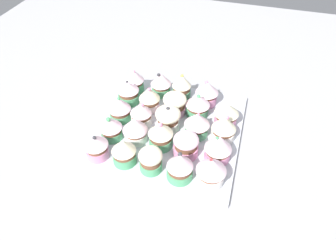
% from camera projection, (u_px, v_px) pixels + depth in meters
% --- Properties ---
extents(ground_plane, '(1.80, 1.80, 0.03)m').
position_uv_depth(ground_plane, '(168.00, 135.00, 0.86)').
color(ground_plane, '#9E9EA3').
extents(baking_tray, '(0.38, 0.38, 0.01)m').
position_uv_depth(baking_tray, '(168.00, 130.00, 0.85)').
color(baking_tray, silver).
rests_on(baking_tray, ground_plane).
extents(cupcake_0, '(0.07, 0.07, 0.08)m').
position_uv_depth(cupcake_0, '(211.00, 171.00, 0.69)').
color(cupcake_0, white).
rests_on(cupcake_0, baking_tray).
extents(cupcake_1, '(0.07, 0.07, 0.08)m').
position_uv_depth(cupcake_1, '(218.00, 147.00, 0.74)').
color(cupcake_1, pink).
rests_on(cupcake_1, baking_tray).
extents(cupcake_2, '(0.06, 0.06, 0.07)m').
position_uv_depth(cupcake_2, '(224.00, 128.00, 0.80)').
color(cupcake_2, white).
rests_on(cupcake_2, baking_tray).
extents(cupcake_3, '(0.07, 0.07, 0.07)m').
position_uv_depth(cupcake_3, '(226.00, 114.00, 0.83)').
color(cupcake_3, pink).
rests_on(cupcake_3, baking_tray).
extents(cupcake_4, '(0.06, 0.06, 0.08)m').
position_uv_depth(cupcake_4, '(180.00, 166.00, 0.70)').
color(cupcake_4, '#4C9E6B').
rests_on(cupcake_4, baking_tray).
extents(cupcake_5, '(0.06, 0.06, 0.06)m').
position_uv_depth(cupcake_5, '(186.00, 145.00, 0.76)').
color(cupcake_5, pink).
rests_on(cupcake_5, baking_tray).
extents(cupcake_6, '(0.07, 0.07, 0.07)m').
position_uv_depth(cupcake_6, '(197.00, 122.00, 0.81)').
color(cupcake_6, '#4C9E6B').
rests_on(cupcake_6, baking_tray).
extents(cupcake_7, '(0.07, 0.07, 0.07)m').
position_uv_depth(cupcake_7, '(198.00, 105.00, 0.86)').
color(cupcake_7, '#4C9E6B').
rests_on(cupcake_7, baking_tray).
extents(cupcake_8, '(0.07, 0.07, 0.08)m').
position_uv_depth(cupcake_8, '(207.00, 93.00, 0.89)').
color(cupcake_8, pink).
rests_on(cupcake_8, baking_tray).
extents(cupcake_9, '(0.06, 0.06, 0.07)m').
position_uv_depth(cupcake_9, '(152.00, 160.00, 0.72)').
color(cupcake_9, '#4C9E6B').
rests_on(cupcake_9, baking_tray).
extents(cupcake_10, '(0.06, 0.06, 0.08)m').
position_uv_depth(cupcake_10, '(162.00, 135.00, 0.77)').
color(cupcake_10, '#4C9E6B').
rests_on(cupcake_10, baking_tray).
extents(cupcake_11, '(0.07, 0.07, 0.07)m').
position_uv_depth(cupcake_11, '(167.00, 119.00, 0.82)').
color(cupcake_11, white).
rests_on(cupcake_11, baking_tray).
extents(cupcake_12, '(0.06, 0.06, 0.07)m').
position_uv_depth(cupcake_12, '(173.00, 103.00, 0.87)').
color(cupcake_12, pink).
rests_on(cupcake_12, baking_tray).
extents(cupcake_13, '(0.06, 0.06, 0.08)m').
position_uv_depth(cupcake_13, '(181.00, 86.00, 0.92)').
color(cupcake_13, '#4C9E6B').
rests_on(cupcake_13, baking_tray).
extents(cupcake_14, '(0.06, 0.06, 0.07)m').
position_uv_depth(cupcake_14, '(124.00, 151.00, 0.74)').
color(cupcake_14, '#4C9E6B').
rests_on(cupcake_14, baking_tray).
extents(cupcake_15, '(0.06, 0.06, 0.07)m').
position_uv_depth(cupcake_15, '(135.00, 129.00, 0.79)').
color(cupcake_15, white).
rests_on(cupcake_15, baking_tray).
extents(cupcake_16, '(0.06, 0.06, 0.07)m').
position_uv_depth(cupcake_16, '(141.00, 113.00, 0.84)').
color(cupcake_16, white).
rests_on(cupcake_16, baking_tray).
extents(cupcake_17, '(0.06, 0.06, 0.08)m').
position_uv_depth(cupcake_17, '(149.00, 98.00, 0.88)').
color(cupcake_17, white).
rests_on(cupcake_17, baking_tray).
extents(cupcake_18, '(0.06, 0.06, 0.08)m').
position_uv_depth(cupcake_18, '(161.00, 83.00, 0.93)').
color(cupcake_18, '#4C9E6B').
rests_on(cupcake_18, baking_tray).
extents(cupcake_19, '(0.06, 0.06, 0.07)m').
position_uv_depth(cupcake_19, '(96.00, 146.00, 0.75)').
color(cupcake_19, pink).
rests_on(cupcake_19, baking_tray).
extents(cupcake_20, '(0.06, 0.06, 0.07)m').
position_uv_depth(cupcake_20, '(111.00, 127.00, 0.80)').
color(cupcake_20, '#4C9E6B').
rests_on(cupcake_20, baking_tray).
extents(cupcake_21, '(0.06, 0.06, 0.08)m').
position_uv_depth(cupcake_21, '(119.00, 109.00, 0.85)').
color(cupcake_21, '#4C9E6B').
rests_on(cupcake_21, baking_tray).
extents(cupcake_22, '(0.06, 0.06, 0.07)m').
position_uv_depth(cupcake_22, '(128.00, 92.00, 0.90)').
color(cupcake_22, '#4C9E6B').
rests_on(cupcake_22, baking_tray).
extents(cupcake_23, '(0.06, 0.06, 0.07)m').
position_uv_depth(cupcake_23, '(134.00, 80.00, 0.94)').
color(cupcake_23, '#4C9E6B').
rests_on(cupcake_23, baking_tray).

